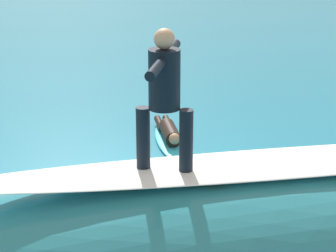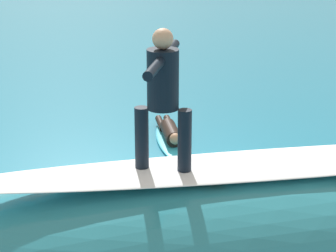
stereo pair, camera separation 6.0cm
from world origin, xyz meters
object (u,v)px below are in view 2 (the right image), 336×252
object	(u,v)px
surfer_riding	(163,90)
surfer_paddling	(170,131)
surfboard_riding	(163,172)
surfboard_paddling	(171,141)

from	to	relation	value
surfer_riding	surfer_paddling	xyz separation A→B (m)	(-1.36, -4.99, -2.33)
surfboard_riding	surfboard_paddling	distance (m)	5.26
surfboard_riding	surfboard_paddling	xyz separation A→B (m)	(-1.34, -4.85, -1.52)
surfboard_riding	surfer_riding	bearing A→B (deg)	0.00
surfboard_paddling	surfboard_riding	bearing A→B (deg)	-9.98
surfboard_paddling	surfer_paddling	size ratio (longest dim) A/B	1.19
surfboard_riding	surfboard_paddling	size ratio (longest dim) A/B	0.89
surfer_riding	surfboard_paddling	bearing A→B (deg)	-80.69
surfboard_riding	surfboard_paddling	world-z (taller)	surfboard_riding
surfboard_riding	surfboard_paddling	bearing A→B (deg)	-80.69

